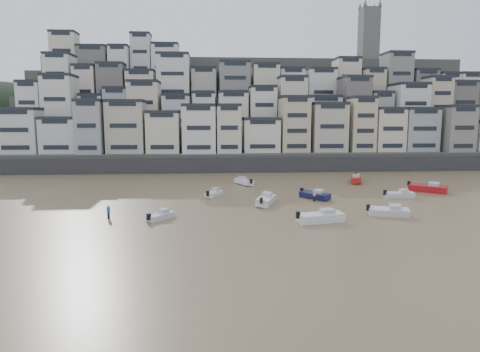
{
  "coord_description": "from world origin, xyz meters",
  "views": [
    {
      "loc": [
        -1.16,
        -31.83,
        12.68
      ],
      "look_at": [
        3.24,
        30.0,
        4.0
      ],
      "focal_mm": 32.0,
      "sensor_mm": 36.0,
      "label": 1
    }
  ],
  "objects": [
    {
      "name": "boat_i",
      "position": [
        26.99,
        47.97,
        0.86
      ],
      "size": [
        3.97,
        6.66,
        1.73
      ],
      "primitive_type": null,
      "rotation": [
        0.0,
        0.0,
        -1.89
      ],
      "color": "#A51C14",
      "rests_on": "ground"
    },
    {
      "name": "boat_j",
      "position": [
        -7.3,
        20.45,
        0.59
      ],
      "size": [
        3.73,
        4.29,
        1.18
      ],
      "primitive_type": null,
      "rotation": [
        0.0,
        0.0,
        0.92
      ],
      "color": "silver",
      "rests_on": "ground"
    },
    {
      "name": "hillside",
      "position": [
        14.73,
        104.84,
        13.01
      ],
      "size": [
        141.04,
        66.0,
        50.0
      ],
      "color": "#4C4C47",
      "rests_on": "ground"
    },
    {
      "name": "harbor_wall",
      "position": [
        10.0,
        65.0,
        1.75
      ],
      "size": [
        140.0,
        3.0,
        3.5
      ],
      "primitive_type": "cube",
      "color": "#38383A",
      "rests_on": "ground"
    },
    {
      "name": "boat_g",
      "position": [
        35.57,
        36.87,
        0.89
      ],
      "size": [
        6.46,
        5.79,
        1.79
      ],
      "primitive_type": null,
      "rotation": [
        0.0,
        0.0,
        -0.68
      ],
      "color": "#AF151A",
      "rests_on": "ground"
    },
    {
      "name": "boat_f",
      "position": [
        -0.56,
        35.47,
        0.61
      ],
      "size": [
        3.34,
        4.65,
        1.22
      ],
      "primitive_type": null,
      "rotation": [
        0.0,
        0.0,
        1.1
      ],
      "color": "white",
      "rests_on": "ground"
    },
    {
      "name": "boat_a",
      "position": [
        12.11,
        17.64,
        0.85
      ],
      "size": [
        6.56,
        3.3,
        1.71
      ],
      "primitive_type": null,
      "rotation": [
        0.0,
        0.0,
        0.21
      ],
      "color": "silver",
      "rests_on": "ground"
    },
    {
      "name": "person_blue",
      "position": [
        -13.82,
        21.22,
        0.87
      ],
      "size": [
        0.44,
        0.44,
        1.74
      ],
      "primitive_type": null,
      "color": "blue",
      "rests_on": "ground"
    },
    {
      "name": "boat_c",
      "position": [
        6.92,
        28.63,
        0.85
      ],
      "size": [
        4.05,
        6.53,
        1.69
      ],
      "primitive_type": null,
      "rotation": [
        0.0,
        0.0,
        1.22
      ],
      "color": "silver",
      "rests_on": "ground"
    },
    {
      "name": "boat_b",
      "position": [
        21.64,
        20.17,
        0.74
      ],
      "size": [
        5.71,
        3.26,
        1.48
      ],
      "primitive_type": null,
      "rotation": [
        0.0,
        0.0,
        -0.29
      ],
      "color": "silver",
      "rests_on": "ground"
    },
    {
      "name": "boat_e",
      "position": [
        15.01,
        32.28,
        0.75
      ],
      "size": [
        4.82,
        5.49,
        1.51
      ],
      "primitive_type": null,
      "rotation": [
        0.0,
        0.0,
        -0.91
      ],
      "color": "#141A40",
      "rests_on": "ground"
    },
    {
      "name": "ground",
      "position": [
        0.0,
        0.0,
        0.0
      ],
      "size": [
        400.0,
        400.0,
        0.0
      ],
      "primitive_type": "plane",
      "color": "olive",
      "rests_on": "ground"
    },
    {
      "name": "person_pink",
      "position": [
        14.47,
        30.32,
        0.87
      ],
      "size": [
        0.44,
        0.44,
        1.74
      ],
      "primitive_type": null,
      "color": "#B9828D",
      "rests_on": "ground"
    },
    {
      "name": "boat_h",
      "position": [
        5.19,
        46.88,
        0.74
      ],
      "size": [
        3.89,
        5.65,
        1.48
      ],
      "primitive_type": null,
      "rotation": [
        0.0,
        0.0,
        2.01
      ],
      "color": "silver",
      "rests_on": "ground"
    },
    {
      "name": "boat_d",
      "position": [
        28.48,
        32.13,
        0.67
      ],
      "size": [
        4.98,
        1.73,
        1.35
      ],
      "primitive_type": null,
      "rotation": [
        0.0,
        0.0,
        -0.02
      ],
      "color": "silver",
      "rests_on": "ground"
    }
  ]
}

